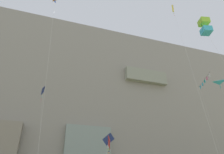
{
  "coord_description": "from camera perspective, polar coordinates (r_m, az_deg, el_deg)",
  "views": [
    {
      "loc": [
        -11.63,
        -3.27,
        3.69
      ],
      "look_at": [
        -2.82,
        24.18,
        19.37
      ],
      "focal_mm": 33.32,
      "sensor_mm": 36.0,
      "label": 1
    }
  ],
  "objects": [
    {
      "name": "kite_diamond_low_right",
      "position": [
        30.02,
        -0.73,
        -17.98
      ],
      "size": [
        1.19,
        4.74,
        10.41
      ],
      "color": "red",
      "rests_on": "ground"
    },
    {
      "name": "kite_diamond_high_right",
      "position": [
        31.98,
        16.82,
        16.12
      ],
      "size": [
        3.35,
        6.33,
        27.92
      ],
      "color": "yellow",
      "rests_on": "ground"
    },
    {
      "name": "kite_banner_high_center",
      "position": [
        45.32,
        24.24,
        -1.89
      ],
      "size": [
        2.36,
        6.14,
        23.15
      ],
      "color": "black",
      "rests_on": "ground"
    },
    {
      "name": "cliff_face",
      "position": [
        74.19,
        -7.83,
        -8.66
      ],
      "size": [
        180.0,
        23.93,
        57.22
      ],
      "color": "gray",
      "rests_on": "ground"
    },
    {
      "name": "kite_box_upper_mid",
      "position": [
        28.56,
        24.2,
        12.52
      ],
      "size": [
        3.6,
        3.57,
        22.38
      ],
      "color": "#8CCC33",
      "rests_on": "ground"
    },
    {
      "name": "kite_diamond_near_cliff",
      "position": [
        33.55,
        -1.03,
        -17.09
      ],
      "size": [
        3.75,
        4.55,
        11.58
      ],
      "color": "navy",
      "rests_on": "ground"
    },
    {
      "name": "kite_diamond_mid_left",
      "position": [
        43.34,
        -18.44,
        -3.98
      ],
      "size": [
        2.18,
        6.01,
        22.26
      ],
      "color": "navy",
      "rests_on": "ground"
    },
    {
      "name": "kite_delta_upper_right",
      "position": [
        28.56,
        -16.0,
        17.27
      ],
      "size": [
        2.15,
        2.08,
        25.75
      ],
      "color": "orange",
      "rests_on": "ground"
    },
    {
      "name": "kite_delta_far_right",
      "position": [
        39.07,
        27.8,
        -3.09
      ],
      "size": [
        2.04,
        4.17,
        18.92
      ],
      "color": "#38B2D1",
      "rests_on": "ground"
    }
  ]
}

